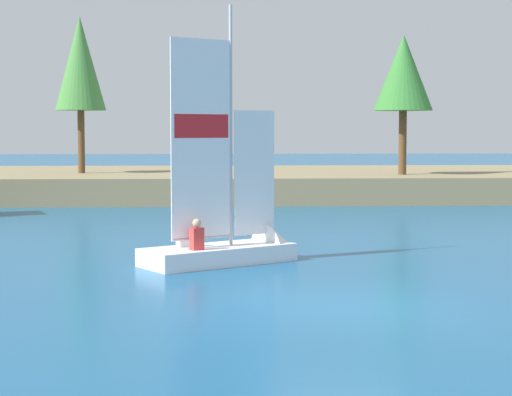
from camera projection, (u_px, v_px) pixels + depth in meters
The scene contains 5 objects.
ground_plane at pixel (341, 306), 16.05m from camera, with size 200.00×200.00×0.00m, color #195684.
shore_bank at pixel (262, 183), 43.46m from camera, with size 80.00×13.46×1.14m, color #897A56.
shoreline_tree_left at pixel (80, 64), 40.97m from camera, with size 2.30×2.30×7.16m.
shoreline_tree_midleft at pixel (403, 74), 39.69m from camera, with size 2.61×2.61×6.17m.
sailboat at pixel (241, 242), 21.50m from camera, with size 4.16×3.32×6.47m.
Camera 1 is at (-2.21, -15.78, 3.15)m, focal length 63.25 mm.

